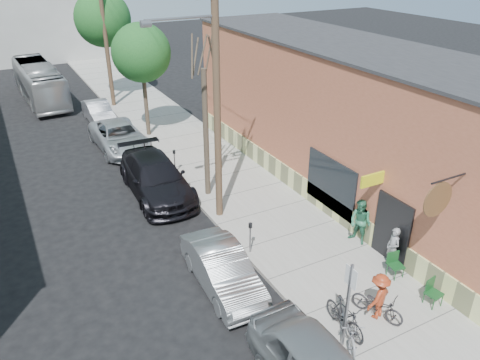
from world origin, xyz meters
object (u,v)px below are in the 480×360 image
parking_meter_far (174,158)px  patron_grey (393,248)px  patio_chair_a (396,265)px  tree_bare (206,135)px  car_2 (156,177)px  utility_pole_near (215,93)px  parked_bike_b (348,327)px  car_4 (99,112)px  patio_chair_b (434,293)px  car_3 (120,137)px  cyclist (379,296)px  patron_green (360,222)px  bus (39,82)px  parked_bike_a (345,316)px  parking_meter_near (250,233)px  car_1 (223,269)px  tree_leafy_far (103,19)px  sign_post (348,298)px  tree_leafy_mid (141,53)px

parking_meter_far → patron_grey: size_ratio=0.80×
patio_chair_a → parking_meter_far: bearing=119.0°
tree_bare → patio_chair_a: bearing=-69.8°
parking_meter_far → car_2: 2.03m
utility_pole_near → patio_chair_a: size_ratio=11.36×
parked_bike_b → car_4: (-1.77, 22.62, 0.04)m
patio_chair_b → car_3: size_ratio=0.16×
parking_meter_far → utility_pole_near: size_ratio=0.12×
cyclist → parked_bike_b: (-1.43, -0.33, -0.30)m
car_3 → patron_green: bearing=-69.7°
cyclist → parking_meter_far: bearing=-96.8°
tree_bare → bus: tree_bare is taller
tree_bare → parked_bike_a: size_ratio=3.30×
patio_chair_b → parked_bike_b: size_ratio=0.48×
utility_pole_near → patio_chair_a: bearing=-61.8°
parking_meter_near → patio_chair_a: parking_meter_near is taller
bus → cyclist: bearing=-81.3°
car_3 → bus: size_ratio=0.54×
car_2 → patron_green: bearing=-52.7°
car_1 → car_2: bearing=90.7°
car_4 → cyclist: bearing=-82.4°
parked_bike_b → patron_grey: bearing=55.1°
utility_pole_near → bus: bearing=101.2°
tree_leafy_far → car_3: bearing=-101.9°
parking_meter_near → car_4: bearing=94.7°
car_4 → sign_post: bearing=-86.6°
patron_grey → patron_green: 1.70m
parked_bike_b → car_1: bearing=143.1°
patio_chair_a → patron_green: 2.25m
parked_bike_a → car_2: car_2 is taller
bus → parked_bike_a: bearing=-83.7°
parked_bike_b → utility_pole_near: bearing=117.6°
parking_meter_near → patron_grey: patron_grey is taller
tree_bare → utility_pole_near: bearing=-102.0°
tree_bare → parked_bike_b: bearing=-91.3°
sign_post → car_4: bearing=93.9°
car_1 → car_3: size_ratio=0.81×
parked_bike_a → car_1: car_1 is taller
car_4 → bus: size_ratio=0.41×
tree_leafy_mid → car_1: (-2.24, -14.59, -4.26)m
sign_post → tree_leafy_mid: 18.92m
tree_leafy_far → car_2: bearing=-97.2°
cyclist → sign_post: bearing=-0.8°
parking_meter_far → parked_bike_a: (0.49, -12.38, -0.31)m
parking_meter_far → parked_bike_a: size_ratio=0.71×
car_3 → bus: bearing=101.1°
utility_pole_near → patio_chair_a: 8.90m
patio_chair_a → parked_bike_a: bearing=-149.2°
sign_post → car_2: size_ratio=0.47×
tree_leafy_mid → tree_leafy_far: tree_leafy_far is taller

